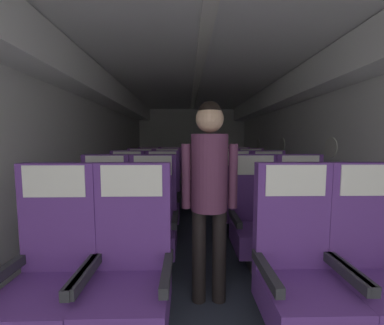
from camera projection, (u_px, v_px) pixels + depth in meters
ground at (197, 220)px, 3.88m from camera, size 3.60×8.15×0.02m
fuselage_shell at (197, 116)px, 4.00m from camera, size 3.48×7.80×2.32m
seat_a_left_window at (50, 274)px, 1.45m from camera, size 0.51×0.52×1.13m
seat_a_left_aisle at (130, 273)px, 1.47m from camera, size 0.51×0.52×1.13m
seat_a_right_aisle at (375, 271)px, 1.49m from camera, size 0.51×0.52×1.13m
seat_a_right_window at (299, 272)px, 1.48m from camera, size 0.51×0.52×1.13m
seat_b_left_window at (103, 222)px, 2.39m from camera, size 0.51×0.52×1.13m
seat_b_left_aisle at (152, 221)px, 2.40m from camera, size 0.51×0.52×1.13m
seat_b_right_aisle at (302, 221)px, 2.42m from camera, size 0.51×0.52×1.13m
seat_b_right_window at (256, 221)px, 2.43m from camera, size 0.51×0.52×1.13m
seat_c_left_window at (126, 199)px, 3.32m from camera, size 0.51×0.52×1.13m
seat_c_left_aisle at (162, 199)px, 3.33m from camera, size 0.51×0.52×1.13m
seat_c_right_aisle at (270, 198)px, 3.37m from camera, size 0.51×0.52×1.13m
seat_c_right_window at (236, 198)px, 3.38m from camera, size 0.51×0.52×1.13m
seat_d_left_window at (140, 186)px, 4.27m from camera, size 0.51×0.52×1.13m
seat_d_left_aisle at (167, 186)px, 4.29m from camera, size 0.51×0.52×1.13m
seat_d_right_aisle at (251, 185)px, 4.32m from camera, size 0.51×0.52×1.13m
seat_d_right_window at (226, 186)px, 4.31m from camera, size 0.51×0.52×1.13m
seat_e_left_window at (149, 178)px, 5.23m from camera, size 0.51×0.52×1.13m
seat_e_left_aisle at (170, 178)px, 5.22m from camera, size 0.51×0.52×1.13m
seat_e_right_aisle at (240, 177)px, 5.27m from camera, size 0.51×0.52×1.13m
seat_e_right_window at (219, 178)px, 5.24m from camera, size 0.51×0.52×1.13m
flight_attendant at (210, 181)px, 1.84m from camera, size 0.43×0.28×1.57m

